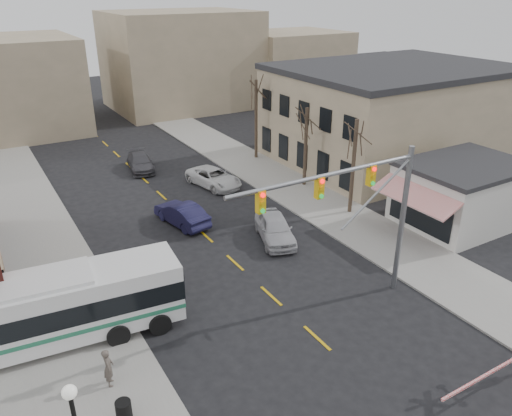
{
  "coord_description": "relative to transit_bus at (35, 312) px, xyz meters",
  "views": [
    {
      "loc": [
        -12.03,
        -12.6,
        15.12
      ],
      "look_at": [
        1.15,
        9.5,
        3.5
      ],
      "focal_mm": 35.0,
      "sensor_mm": 36.0,
      "label": 1
    }
  ],
  "objects": [
    {
      "name": "sidewalk_east",
      "position": [
        20.61,
        12.03,
        -1.81
      ],
      "size": [
        5.0,
        60.0,
        0.12
      ],
      "primitive_type": "cube",
      "color": "gray",
      "rests_on": "ground"
    },
    {
      "name": "tan_building",
      "position": [
        33.11,
        12.03,
        2.39
      ],
      "size": [
        20.3,
        15.3,
        8.5
      ],
      "color": "gray",
      "rests_on": "ground"
    },
    {
      "name": "trash_bin",
      "position": [
        1.91,
        -6.21,
        -1.29
      ],
      "size": [
        0.6,
        0.6,
        0.91
      ],
      "primitive_type": "cylinder",
      "color": "black",
      "rests_on": "sidewalk_west"
    },
    {
      "name": "car_d",
      "position": [
        11.7,
        20.53,
        -1.17
      ],
      "size": [
        2.72,
        5.04,
        1.39
      ],
      "primitive_type": "imported",
      "rotation": [
        0.0,
        0.0,
        -0.17
      ],
      "color": "#403F44",
      "rests_on": "ground"
    },
    {
      "name": "awning_shop",
      "position": [
        27.08,
        -0.97,
        0.3
      ],
      "size": [
        9.74,
        6.2,
        4.3
      ],
      "color": "beige",
      "rests_on": "ground"
    },
    {
      "name": "tree_east_c",
      "position": [
        22.11,
        18.03,
        1.85
      ],
      "size": [
        0.28,
        0.28,
        7.2
      ],
      "color": "#382B21",
      "rests_on": "sidewalk_east"
    },
    {
      "name": "pedestrian_far",
      "position": [
        1.34,
        0.45,
        -0.79
      ],
      "size": [
        1.18,
        1.11,
        1.92
      ],
      "primitive_type": "imported",
      "rotation": [
        0.0,
        0.0,
        0.56
      ],
      "color": "#35405E",
      "rests_on": "sidewalk_west"
    },
    {
      "name": "tree_east_a",
      "position": [
        21.61,
        4.03,
        1.63
      ],
      "size": [
        0.28,
        0.28,
        6.75
      ],
      "color": "#382B21",
      "rests_on": "sidewalk_east"
    },
    {
      "name": "car_b",
      "position": [
        10.51,
        8.5,
        -1.09
      ],
      "size": [
        2.52,
        4.95,
        1.56
      ],
      "primitive_type": "imported",
      "rotation": [
        0.0,
        0.0,
        3.33
      ],
      "color": "#181638",
      "rests_on": "ground"
    },
    {
      "name": "traffic_signal_mast",
      "position": [
        14.46,
        -4.67,
        3.89
      ],
      "size": [
        10.29,
        0.3,
        8.0
      ],
      "color": "gray",
      "rests_on": "ground"
    },
    {
      "name": "car_c",
      "position": [
        15.53,
        13.7,
        -1.14
      ],
      "size": [
        3.42,
        5.6,
        1.45
      ],
      "primitive_type": "imported",
      "rotation": [
        0.0,
        0.0,
        0.21
      ],
      "color": "silver",
      "rests_on": "ground"
    },
    {
      "name": "pedestrian_near",
      "position": [
        1.99,
        -4.05,
        -0.89
      ],
      "size": [
        0.55,
        0.71,
        1.72
      ],
      "primitive_type": "imported",
      "rotation": [
        0.0,
        0.0,
        1.32
      ],
      "color": "#564C45",
      "rests_on": "sidewalk_west"
    },
    {
      "name": "ground",
      "position": [
        11.11,
        -7.97,
        -1.87
      ],
      "size": [
        160.0,
        160.0,
        0.0
      ],
      "primitive_type": "plane",
      "color": "black",
      "rests_on": "ground"
    },
    {
      "name": "car_a",
      "position": [
        14.73,
        3.3,
        -1.04
      ],
      "size": [
        3.45,
        5.24,
        1.66
      ],
      "primitive_type": "imported",
      "rotation": [
        0.0,
        0.0,
        -0.33
      ],
      "color": "#B2B1B6",
      "rests_on": "ground"
    },
    {
      "name": "tree_east_b",
      "position": [
        21.91,
        10.03,
        1.4
      ],
      "size": [
        0.28,
        0.28,
        6.3
      ],
      "color": "#382B21",
      "rests_on": "sidewalk_east"
    },
    {
      "name": "transit_bus",
      "position": [
        0.0,
        0.0,
        0.0
      ],
      "size": [
        13.1,
        4.13,
        3.32
      ],
      "color": "silver",
      "rests_on": "ground"
    },
    {
      "name": "sidewalk_west",
      "position": [
        1.61,
        12.03,
        -1.81
      ],
      "size": [
        5.0,
        60.0,
        0.12
      ],
      "primitive_type": "cube",
      "color": "gray",
      "rests_on": "ground"
    }
  ]
}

